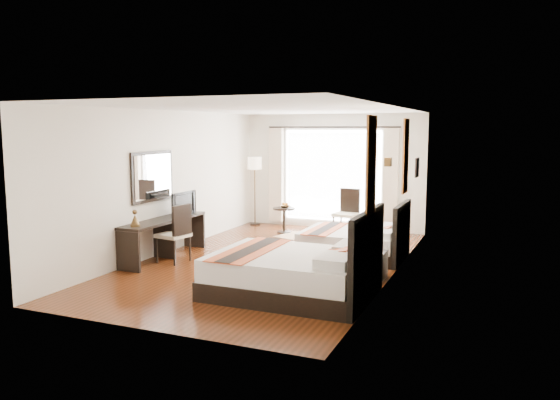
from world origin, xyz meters
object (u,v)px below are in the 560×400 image
at_px(television, 181,203).
at_px(fruit_bowl, 285,207).
at_px(bed_near, 296,272).
at_px(table_lamp, 373,231).
at_px(desk_chair, 174,244).
at_px(vase, 373,247).
at_px(side_table, 284,220).
at_px(window_chair, 346,222).
at_px(console_desk, 164,239).
at_px(floor_lamp, 255,168).
at_px(nightstand, 374,265).
at_px(bed_far, 356,242).

xyz_separation_m(television, fruit_bowl, (1.12, 2.70, -0.36)).
relative_size(bed_near, fruit_bowl, 10.70).
distance_m(table_lamp, desk_chair, 3.66).
xyz_separation_m(table_lamp, desk_chair, (-3.61, -0.37, -0.45)).
relative_size(vase, side_table, 0.23).
bearing_deg(fruit_bowl, window_chair, 6.14).
xyz_separation_m(bed_near, desk_chair, (-2.79, 1.01, -0.01)).
distance_m(table_lamp, vase, 0.33).
height_order(bed_near, fruit_bowl, bed_near).
relative_size(console_desk, floor_lamp, 1.27).
bearing_deg(window_chair, vase, 30.06).
xyz_separation_m(bed_near, television, (-3.11, 1.74, 0.64)).
relative_size(nightstand, console_desk, 0.21).
distance_m(table_lamp, fruit_bowl, 4.16).
distance_m(television, window_chair, 3.90).
relative_size(table_lamp, desk_chair, 0.38).
distance_m(bed_near, fruit_bowl, 4.87).
bearing_deg(floor_lamp, window_chair, -12.11).
relative_size(console_desk, window_chair, 2.04).
relative_size(side_table, fruit_bowl, 2.73).
xyz_separation_m(bed_near, side_table, (-2.00, 4.43, -0.04)).
bearing_deg(television, desk_chair, -154.85).
relative_size(bed_near, console_desk, 1.06).
relative_size(bed_far, vase, 14.32).
bearing_deg(console_desk, bed_far, 24.28).
relative_size(table_lamp, console_desk, 0.19).
height_order(table_lamp, desk_chair, desk_chair).
distance_m(vase, fruit_bowl, 4.38).
distance_m(nightstand, television, 4.06).
relative_size(bed_far, side_table, 3.23).
bearing_deg(table_lamp, desk_chair, -174.10).
distance_m(table_lamp, window_chair, 3.52).
bearing_deg(vase, window_chair, 112.32).
height_order(bed_near, desk_chair, bed_near).
xyz_separation_m(nightstand, window_chair, (-1.39, 3.27, 0.10)).
bearing_deg(bed_near, desk_chair, 160.06).
bearing_deg(bed_far, window_chair, 111.07).
height_order(nightstand, desk_chair, desk_chair).
bearing_deg(side_table, window_chair, 6.42).
bearing_deg(television, side_table, -21.07).
relative_size(bed_far, table_lamp, 4.71).
distance_m(bed_far, table_lamp, 1.54).
relative_size(bed_near, floor_lamp, 1.35).
height_order(table_lamp, vase, table_lamp).
bearing_deg(window_chair, fruit_bowl, -76.12).
distance_m(desk_chair, floor_lamp, 4.30).
relative_size(console_desk, desk_chair, 2.04).
distance_m(side_table, window_chair, 1.48).
distance_m(bed_near, bed_far, 2.70).
xyz_separation_m(desk_chair, floor_lamp, (-0.31, 4.14, 1.14)).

